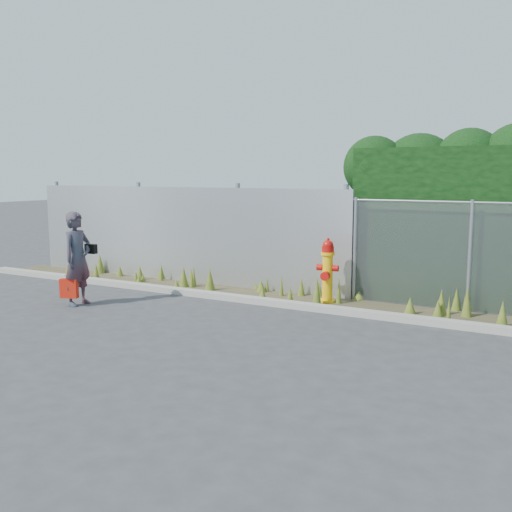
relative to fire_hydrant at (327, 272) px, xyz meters
name	(u,v)px	position (x,y,z in m)	size (l,w,h in m)	color
ground	(231,329)	(-0.68, -2.50, -0.62)	(80.00, 80.00, 0.00)	#363638
curb	(280,303)	(-0.68, -0.70, -0.56)	(16.00, 0.22, 0.12)	gray
weed_strip	(269,289)	(-1.27, 0.00, -0.47)	(16.00, 1.34, 0.55)	#403925
corrugated_fence	(178,234)	(-3.92, 0.50, 0.49)	(8.50, 0.21, 2.30)	#A6AAAD
fire_hydrant	(327,272)	(0.00, 0.00, 0.00)	(0.43, 0.38, 1.27)	yellow
woman	(78,259)	(-4.13, -2.43, 0.28)	(0.65, 0.43, 1.79)	#0F5360
red_tote_bag	(69,288)	(-4.18, -2.63, -0.27)	(0.33, 0.12, 0.44)	#AC2A09
black_shoulder_bag	(91,249)	(-4.03, -2.18, 0.45)	(0.24, 0.10, 0.18)	black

